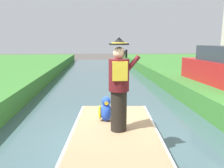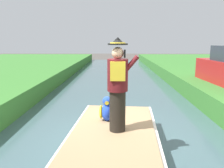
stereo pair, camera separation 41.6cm
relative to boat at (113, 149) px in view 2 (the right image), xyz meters
name	(u,v)px [view 2 (the right image)]	position (x,y,z in m)	size (l,w,h in m)	color
ground_plane	(113,146)	(0.00, 0.92, -0.40)	(80.00, 80.00, 0.00)	#4C4742
canal_water	(113,144)	(0.00, 0.92, -0.35)	(6.01, 48.00, 0.10)	#3D565B
boat	(113,149)	(0.00, 0.00, 0.00)	(2.10, 4.32, 0.61)	silver
person_pirate	(118,86)	(0.10, 0.21, 1.23)	(0.61, 0.42, 1.85)	black
parrot_plush	(107,110)	(-0.13, 0.77, 0.55)	(0.36, 0.34, 0.57)	blue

